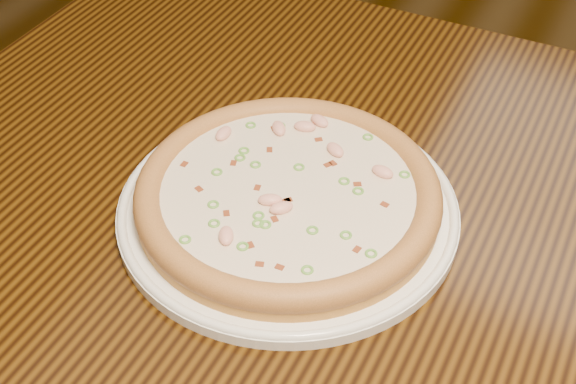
% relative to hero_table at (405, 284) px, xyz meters
% --- Properties ---
extents(hero_table, '(1.20, 0.80, 0.75)m').
position_rel_hero_table_xyz_m(hero_table, '(0.00, 0.00, 0.00)').
color(hero_table, black).
rests_on(hero_table, ground).
extents(plate, '(0.35, 0.35, 0.02)m').
position_rel_hero_table_xyz_m(plate, '(-0.12, -0.05, 0.11)').
color(plate, white).
rests_on(plate, hero_table).
extents(pizza, '(0.31, 0.31, 0.03)m').
position_rel_hero_table_xyz_m(pizza, '(-0.12, -0.05, 0.13)').
color(pizza, '#C0863B').
rests_on(pizza, plate).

